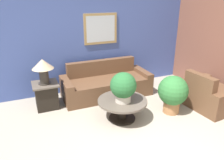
{
  "coord_description": "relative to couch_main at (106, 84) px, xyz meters",
  "views": [
    {
      "loc": [
        -1.69,
        -2.17,
        2.39
      ],
      "look_at": [
        0.06,
        2.0,
        0.6
      ],
      "focal_mm": 35.0,
      "sensor_mm": 36.0,
      "label": 1
    }
  ],
  "objects": [
    {
      "name": "potted_plant_on_table",
      "position": [
        -0.13,
        -1.25,
        0.46
      ],
      "size": [
        0.51,
        0.51,
        0.59
      ],
      "color": "beige",
      "rests_on": "coffee_table"
    },
    {
      "name": "armchair",
      "position": [
        1.89,
        -1.47,
        -0.0
      ],
      "size": [
        1.0,
        1.17,
        0.83
      ],
      "rotation": [
        0.0,
        0.0,
        1.65
      ],
      "color": "brown",
      "rests_on": "ground_plane"
    },
    {
      "name": "wall_back",
      "position": [
        -0.12,
        0.58,
        1.03
      ],
      "size": [
        7.21,
        0.09,
        2.6
      ],
      "color": "#42569E",
      "rests_on": "ground_plane"
    },
    {
      "name": "table_lamp",
      "position": [
        -1.46,
        -0.09,
        0.67
      ],
      "size": [
        0.45,
        0.45,
        0.54
      ],
      "color": "#2D2823",
      "rests_on": "side_table"
    },
    {
      "name": "coffee_table",
      "position": [
        -0.12,
        -1.2,
        0.03
      ],
      "size": [
        0.98,
        0.98,
        0.43
      ],
      "color": "black",
      "rests_on": "ground_plane"
    },
    {
      "name": "side_table",
      "position": [
        -1.46,
        -0.09,
        0.02
      ],
      "size": [
        0.54,
        0.54,
        0.58
      ],
      "color": "black",
      "rests_on": "ground_plane"
    },
    {
      "name": "couch_main",
      "position": [
        0.0,
        0.0,
        0.0
      ],
      "size": [
        2.16,
        0.88,
        0.83
      ],
      "color": "brown",
      "rests_on": "ground_plane"
    },
    {
      "name": "wall_right",
      "position": [
        2.51,
        -0.98,
        1.02
      ],
      "size": [
        0.06,
        5.07,
        2.6
      ],
      "color": "brown",
      "rests_on": "ground_plane"
    },
    {
      "name": "potted_plant_floor",
      "position": [
        0.97,
        -1.36,
        0.19
      ],
      "size": [
        0.63,
        0.63,
        0.82
      ],
      "color": "#9E6B42",
      "rests_on": "ground_plane"
    }
  ]
}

